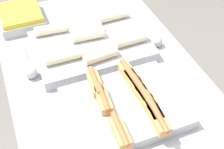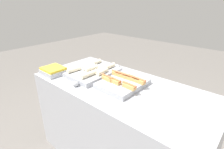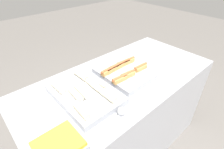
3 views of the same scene
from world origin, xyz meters
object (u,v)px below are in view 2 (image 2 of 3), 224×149
(tray_hotdogs, at_px, (123,82))
(serving_spoon_near, at_px, (75,84))
(serving_spoon_far, at_px, (117,67))
(tray_side_front, at_px, (54,71))
(tray_wraps, at_px, (94,72))

(tray_hotdogs, relative_size, serving_spoon_near, 1.87)
(tray_hotdogs, relative_size, serving_spoon_far, 1.74)
(serving_spoon_near, bearing_deg, serving_spoon_far, 89.29)
(tray_hotdogs, xyz_separation_m, serving_spoon_near, (-0.34, -0.31, -0.01))
(tray_hotdogs, height_order, tray_side_front, tray_hotdogs)
(tray_hotdogs, bearing_deg, tray_wraps, -179.19)
(tray_side_front, relative_size, serving_spoon_near, 1.05)
(tray_wraps, relative_size, serving_spoon_far, 2.08)
(tray_hotdogs, xyz_separation_m, tray_side_front, (-0.76, -0.28, -0.00))
(tray_side_front, height_order, serving_spoon_near, tray_side_front)
(serving_spoon_near, bearing_deg, tray_wraps, 102.20)
(tray_wraps, bearing_deg, serving_spoon_near, -77.80)
(tray_side_front, relative_size, serving_spoon_far, 0.97)
(tray_hotdogs, bearing_deg, tray_side_front, -160.04)
(tray_side_front, bearing_deg, serving_spoon_near, -4.63)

